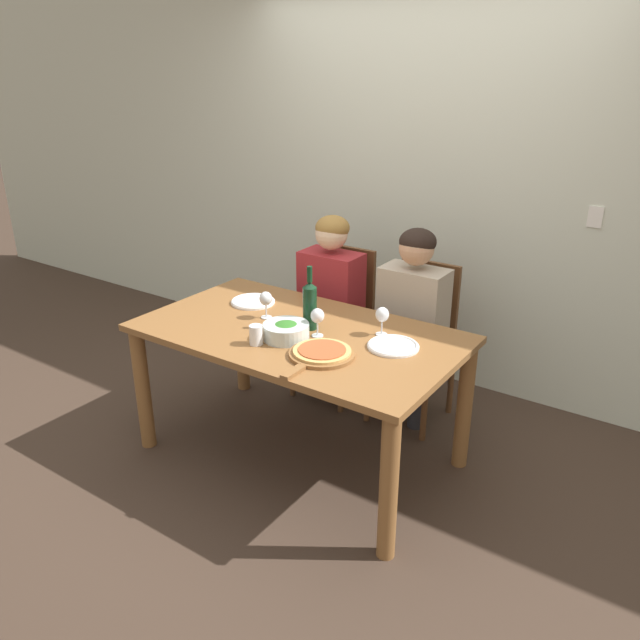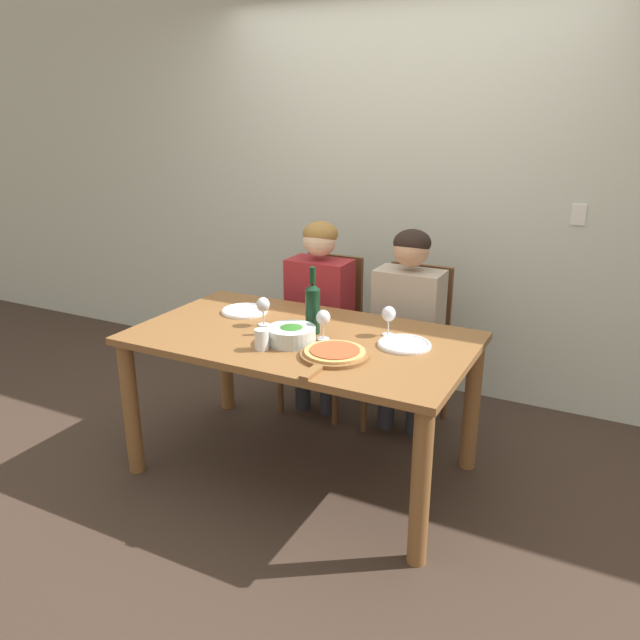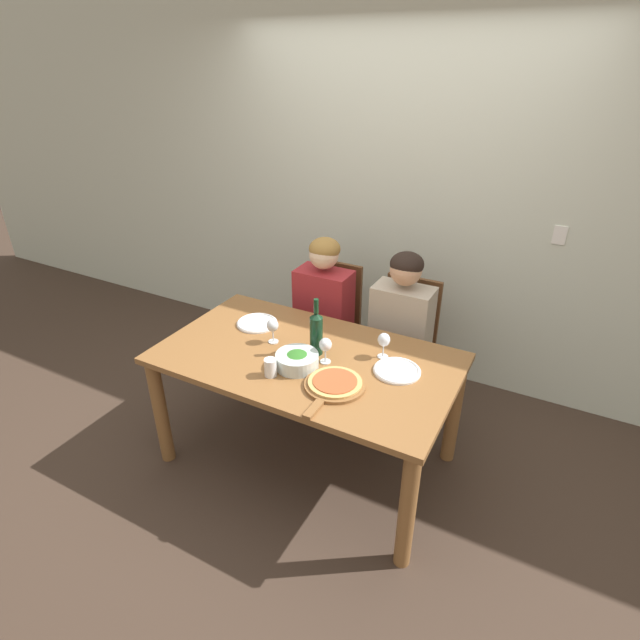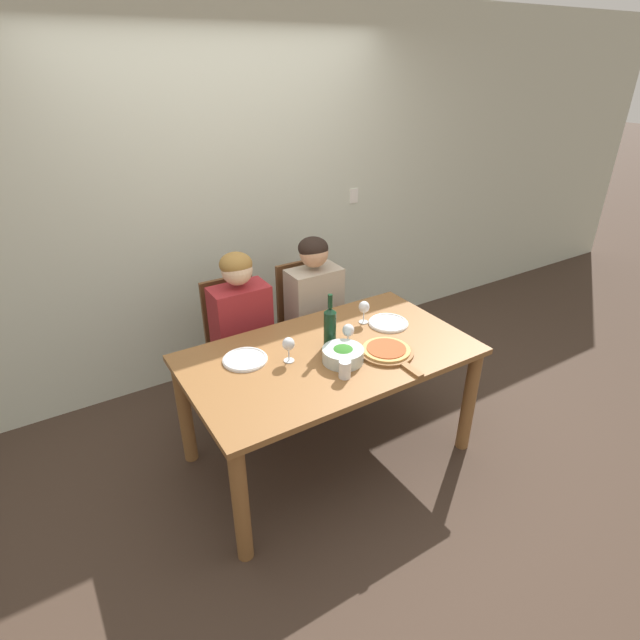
{
  "view_description": "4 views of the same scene",
  "coord_description": "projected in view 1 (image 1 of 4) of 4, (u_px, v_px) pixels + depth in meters",
  "views": [
    {
      "loc": [
        1.78,
        -2.4,
        2.04
      ],
      "look_at": [
        0.14,
        -0.01,
        0.86
      ],
      "focal_mm": 35.0,
      "sensor_mm": 36.0,
      "label": 1
    },
    {
      "loc": [
        1.41,
        -2.55,
        1.83
      ],
      "look_at": [
        0.07,
        0.07,
        0.83
      ],
      "focal_mm": 35.0,
      "sensor_mm": 36.0,
      "label": 2
    },
    {
      "loc": [
        1.19,
        -2.06,
        2.27
      ],
      "look_at": [
        0.02,
        0.12,
        0.94
      ],
      "focal_mm": 28.0,
      "sensor_mm": 36.0,
      "label": 3
    },
    {
      "loc": [
        -1.36,
        -2.08,
        2.29
      ],
      "look_at": [
        -0.01,
        0.09,
        0.94
      ],
      "focal_mm": 28.0,
      "sensor_mm": 36.0,
      "label": 4
    }
  ],
  "objects": [
    {
      "name": "chair_right",
      "position": [
        418.0,
        339.0,
        3.79
      ],
      "size": [
        0.42,
        0.42,
        0.96
      ],
      "color": "brown",
      "rests_on": "ground"
    },
    {
      "name": "wine_glass_centre",
      "position": [
        317.0,
        317.0,
        3.14
      ],
      "size": [
        0.07,
        0.07,
        0.15
      ],
      "color": "silver",
      "rests_on": "dining_table"
    },
    {
      "name": "person_woman",
      "position": [
        330.0,
        292.0,
        3.91
      ],
      "size": [
        0.47,
        0.51,
        1.2
      ],
      "color": "#28282D",
      "rests_on": "ground"
    },
    {
      "name": "wine_bottle",
      "position": [
        310.0,
        304.0,
        3.22
      ],
      "size": [
        0.07,
        0.07,
        0.34
      ],
      "color": "black",
      "rests_on": "dining_table"
    },
    {
      "name": "dining_table",
      "position": [
        299.0,
        350.0,
        3.29
      ],
      "size": [
        1.68,
        0.96,
        0.76
      ],
      "color": "brown",
      "rests_on": "ground"
    },
    {
      "name": "person_man",
      "position": [
        412.0,
        311.0,
        3.61
      ],
      "size": [
        0.47,
        0.51,
        1.2
      ],
      "color": "#28282D",
      "rests_on": "ground"
    },
    {
      "name": "broccoli_bowl",
      "position": [
        286.0,
        331.0,
        3.13
      ],
      "size": [
        0.23,
        0.23,
        0.09
      ],
      "color": "silver",
      "rests_on": "dining_table"
    },
    {
      "name": "pizza_on_board",
      "position": [
        321.0,
        353.0,
        2.95
      ],
      "size": [
        0.32,
        0.46,
        0.04
      ],
      "color": "brown",
      "rests_on": "dining_table"
    },
    {
      "name": "dinner_plate_right",
      "position": [
        393.0,
        346.0,
        3.04
      ],
      "size": [
        0.25,
        0.25,
        0.02
      ],
      "color": "white",
      "rests_on": "dining_table"
    },
    {
      "name": "dinner_plate_left",
      "position": [
        253.0,
        301.0,
        3.62
      ],
      "size": [
        0.25,
        0.25,
        0.02
      ],
      "color": "white",
      "rests_on": "dining_table"
    },
    {
      "name": "chair_left",
      "position": [
        339.0,
        319.0,
        4.08
      ],
      "size": [
        0.42,
        0.42,
        0.96
      ],
      "color": "brown",
      "rests_on": "ground"
    },
    {
      "name": "ground_plane",
      "position": [
        300.0,
        454.0,
        3.53
      ],
      "size": [
        40.0,
        40.0,
        0.0
      ],
      "primitive_type": "plane",
      "color": "#3D2D23"
    },
    {
      "name": "wine_glass_right",
      "position": [
        382.0,
        316.0,
        3.15
      ],
      "size": [
        0.07,
        0.07,
        0.15
      ],
      "color": "silver",
      "rests_on": "dining_table"
    },
    {
      "name": "water_tumbler",
      "position": [
        256.0,
        335.0,
        3.07
      ],
      "size": [
        0.07,
        0.07,
        0.1
      ],
      "color": "silver",
      "rests_on": "dining_table"
    },
    {
      "name": "back_wall",
      "position": [
        421.0,
        179.0,
        4.06
      ],
      "size": [
        10.0,
        0.06,
        2.7
      ],
      "color": "beige",
      "rests_on": "ground"
    },
    {
      "name": "wine_glass_left",
      "position": [
        266.0,
        300.0,
        3.37
      ],
      "size": [
        0.07,
        0.07,
        0.15
      ],
      "color": "silver",
      "rests_on": "dining_table"
    }
  ]
}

